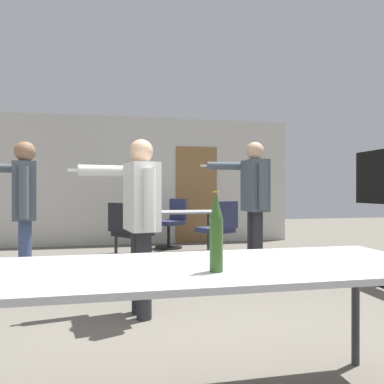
{
  "coord_description": "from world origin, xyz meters",
  "views": [
    {
      "loc": [
        -0.62,
        -1.5,
        1.12
      ],
      "look_at": [
        0.24,
        2.64,
        1.1
      ],
      "focal_mm": 35.0,
      "sensor_mm": 36.0,
      "label": 1
    }
  ],
  "objects_px": {
    "person_left_plaid": "(254,195)",
    "beer_bottle": "(216,233)",
    "person_near_casual": "(140,210)",
    "office_chair_mid_tucked": "(218,233)",
    "person_center_tall": "(24,202)",
    "office_chair_far_left": "(171,225)",
    "office_chair_far_right": "(129,236)"
  },
  "relations": [
    {
      "from": "office_chair_far_right",
      "to": "beer_bottle",
      "type": "bearing_deg",
      "value": -34.46
    },
    {
      "from": "office_chair_far_left",
      "to": "beer_bottle",
      "type": "distance_m",
      "value": 5.65
    },
    {
      "from": "office_chair_far_right",
      "to": "beer_bottle",
      "type": "height_order",
      "value": "beer_bottle"
    },
    {
      "from": "office_chair_mid_tucked",
      "to": "beer_bottle",
      "type": "bearing_deg",
      "value": -131.4
    },
    {
      "from": "person_left_plaid",
      "to": "person_near_casual",
      "type": "bearing_deg",
      "value": 129.42
    },
    {
      "from": "person_left_plaid",
      "to": "office_chair_far_right",
      "type": "height_order",
      "value": "person_left_plaid"
    },
    {
      "from": "person_near_casual",
      "to": "beer_bottle",
      "type": "bearing_deg",
      "value": 176.82
    },
    {
      "from": "person_left_plaid",
      "to": "office_chair_far_left",
      "type": "height_order",
      "value": "person_left_plaid"
    },
    {
      "from": "office_chair_mid_tucked",
      "to": "office_chair_far_right",
      "type": "relative_size",
      "value": 1.01
    },
    {
      "from": "office_chair_far_right",
      "to": "beer_bottle",
      "type": "relative_size",
      "value": 2.57
    },
    {
      "from": "person_left_plaid",
      "to": "office_chair_mid_tucked",
      "type": "bearing_deg",
      "value": 10.04
    },
    {
      "from": "person_near_casual",
      "to": "person_center_tall",
      "type": "xyz_separation_m",
      "value": [
        -1.18,
        0.98,
        0.05
      ]
    },
    {
      "from": "person_near_casual",
      "to": "person_center_tall",
      "type": "bearing_deg",
      "value": 39.75
    },
    {
      "from": "person_near_casual",
      "to": "beer_bottle",
      "type": "relative_size",
      "value": 4.32
    },
    {
      "from": "office_chair_mid_tucked",
      "to": "person_center_tall",
      "type": "bearing_deg",
      "value": -177.92
    },
    {
      "from": "person_near_casual",
      "to": "office_chair_mid_tucked",
      "type": "height_order",
      "value": "person_near_casual"
    },
    {
      "from": "person_near_casual",
      "to": "person_left_plaid",
      "type": "xyz_separation_m",
      "value": [
        1.56,
        1.25,
        0.11
      ]
    },
    {
      "from": "office_chair_far_left",
      "to": "beer_bottle",
      "type": "xyz_separation_m",
      "value": [
        -0.64,
        -5.59,
        0.47
      ]
    },
    {
      "from": "person_center_tall",
      "to": "office_chair_far_right",
      "type": "xyz_separation_m",
      "value": [
        1.17,
        1.28,
        -0.55
      ]
    },
    {
      "from": "person_left_plaid",
      "to": "beer_bottle",
      "type": "height_order",
      "value": "person_left_plaid"
    },
    {
      "from": "office_chair_far_left",
      "to": "office_chair_far_right",
      "type": "bearing_deg",
      "value": 116.51
    },
    {
      "from": "person_left_plaid",
      "to": "office_chair_mid_tucked",
      "type": "height_order",
      "value": "person_left_plaid"
    },
    {
      "from": "person_near_casual",
      "to": "person_left_plaid",
      "type": "height_order",
      "value": "person_left_plaid"
    },
    {
      "from": "person_near_casual",
      "to": "office_chair_mid_tucked",
      "type": "relative_size",
      "value": 1.65
    },
    {
      "from": "beer_bottle",
      "to": "person_near_casual",
      "type": "bearing_deg",
      "value": 97.51
    },
    {
      "from": "person_center_tall",
      "to": "beer_bottle",
      "type": "height_order",
      "value": "person_center_tall"
    },
    {
      "from": "person_near_casual",
      "to": "beer_bottle",
      "type": "xyz_separation_m",
      "value": [
        0.23,
        -1.73,
        -0.02
      ]
    },
    {
      "from": "person_near_casual",
      "to": "office_chair_mid_tucked",
      "type": "bearing_deg",
      "value": -41.42
    },
    {
      "from": "person_near_casual",
      "to": "office_chair_far_right",
      "type": "bearing_deg",
      "value": -10.32
    },
    {
      "from": "person_left_plaid",
      "to": "beer_bottle",
      "type": "bearing_deg",
      "value": 156.56
    },
    {
      "from": "office_chair_mid_tucked",
      "to": "beer_bottle",
      "type": "height_order",
      "value": "beer_bottle"
    },
    {
      "from": "person_near_casual",
      "to": "office_chair_far_right",
      "type": "relative_size",
      "value": 1.68
    }
  ]
}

